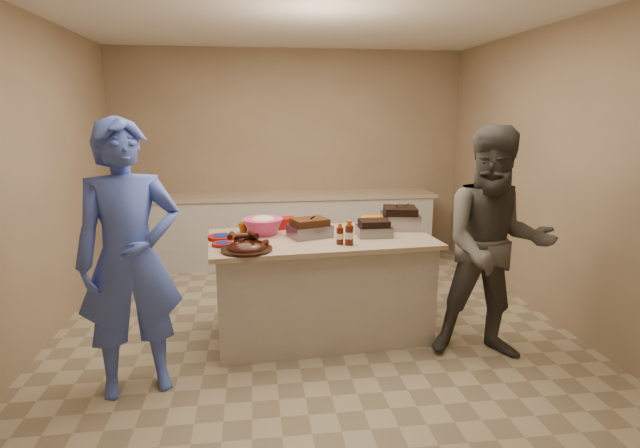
{
  "coord_description": "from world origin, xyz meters",
  "views": [
    {
      "loc": [
        -0.49,
        -4.05,
        1.89
      ],
      "look_at": [
        0.06,
        0.05,
        0.98
      ],
      "focal_mm": 28.0,
      "sensor_mm": 36.0,
      "label": 1
    }
  ],
  "objects": [
    {
      "name": "sausage_plate",
      "position": [
        0.05,
        0.25,
        0.88
      ],
      "size": [
        0.29,
        0.29,
        0.05
      ],
      "primitive_type": "cylinder",
      "rotation": [
        0.0,
        0.0,
        -0.03
      ],
      "color": "silver",
      "rests_on": "island"
    },
    {
      "name": "plastic_cup",
      "position": [
        -0.59,
        0.24,
        0.88
      ],
      "size": [
        0.1,
        0.09,
        0.09
      ],
      "primitive_type": "imported",
      "rotation": [
        0.0,
        0.0,
        0.08
      ],
      "color": "#A85008",
      "rests_on": "island"
    },
    {
      "name": "guest_blue",
      "position": [
        -1.32,
        -0.71,
        0.0
      ],
      "size": [
        1.19,
        2.0,
        0.45
      ],
      "primitive_type": "imported",
      "rotation": [
        0.0,
        0.0,
        0.29
      ],
      "color": "#4662D7",
      "rests_on": "ground"
    },
    {
      "name": "bbq_bottle_a",
      "position": [
        0.18,
        -0.26,
        0.88
      ],
      "size": [
        0.06,
        0.06,
        0.17
      ],
      "primitive_type": "cylinder",
      "rotation": [
        0.0,
        0.0,
        0.08
      ],
      "color": "#40150C",
      "rests_on": "island"
    },
    {
      "name": "basket_stack",
      "position": [
        -0.22,
        0.37,
        0.88
      ],
      "size": [
        0.21,
        0.17,
        0.1
      ],
      "primitive_type": "cube",
      "rotation": [
        0.0,
        0.0,
        0.16
      ],
      "color": "maroon",
      "rests_on": "island"
    },
    {
      "name": "plate_stack_large",
      "position": [
        -0.76,
        0.04,
        0.88
      ],
      "size": [
        0.25,
        0.25,
        0.03
      ],
      "primitive_type": "cylinder",
      "rotation": [
        0.0,
        0.0,
        0.08
      ],
      "color": "maroon",
      "rests_on": "island"
    },
    {
      "name": "coleslaw_bowl",
      "position": [
        -0.42,
        0.15,
        0.88
      ],
      "size": [
        0.37,
        0.37,
        0.24
      ],
      "primitive_type": null,
      "rotation": [
        0.0,
        0.0,
        0.08
      ],
      "color": "#CE3473",
      "rests_on": "island"
    },
    {
      "name": "rib_platter",
      "position": [
        -0.56,
        -0.36,
        0.88
      ],
      "size": [
        0.4,
        0.4,
        0.16
      ],
      "primitive_type": null,
      "rotation": [
        0.0,
        0.0,
        0.02
      ],
      "color": "#3D140C",
      "rests_on": "island"
    },
    {
      "name": "guest_gray",
      "position": [
        1.33,
        -0.57,
        0.0
      ],
      "size": [
        1.29,
        1.97,
        0.69
      ],
      "primitive_type": "imported",
      "rotation": [
        0.0,
        0.0,
        -0.24
      ],
      "color": "#54514B",
      "rests_on": "ground"
    },
    {
      "name": "mac_cheese_dish",
      "position": [
        0.65,
        0.44,
        0.88
      ],
      "size": [
        0.29,
        0.23,
        0.07
      ],
      "primitive_type": "cube",
      "rotation": [
        0.0,
        0.0,
        -0.1
      ],
      "color": "orange",
      "rests_on": "island"
    },
    {
      "name": "island",
      "position": [
        0.06,
        -0.0,
        0.0
      ],
      "size": [
        1.92,
        1.12,
        0.88
      ],
      "primitive_type": null,
      "rotation": [
        0.0,
        0.0,
        0.08
      ],
      "color": "beige",
      "rests_on": "ground"
    },
    {
      "name": "room",
      "position": [
        0.0,
        0.0,
        0.0
      ],
      "size": [
        4.5,
        5.0,
        2.7
      ],
      "primitive_type": null,
      "color": "#977F60",
      "rests_on": "ground"
    },
    {
      "name": "brisket_tray",
      "position": [
        0.51,
        -0.02,
        0.88
      ],
      "size": [
        0.29,
        0.24,
        0.09
      ],
      "primitive_type": "cube",
      "rotation": [
        0.0,
        0.0,
        -0.01
      ],
      "color": "black",
      "rests_on": "island"
    },
    {
      "name": "sauce_bowl",
      "position": [
        -0.0,
        0.21,
        0.88
      ],
      "size": [
        0.14,
        0.05,
        0.13
      ],
      "primitive_type": "imported",
      "rotation": [
        0.0,
        0.0,
        0.08
      ],
      "color": "silver",
      "rests_on": "island"
    },
    {
      "name": "bbq_bottle_b",
      "position": [
        0.25,
        -0.29,
        0.88
      ],
      "size": [
        0.07,
        0.07,
        0.2
      ],
      "primitive_type": "cylinder",
      "rotation": [
        0.0,
        0.0,
        0.08
      ],
      "color": "#40150C",
      "rests_on": "island"
    },
    {
      "name": "plate_stack_small",
      "position": [
        -0.74,
        -0.18,
        0.88
      ],
      "size": [
        0.18,
        0.18,
        0.02
      ],
      "primitive_type": "cylinder",
      "rotation": [
        0.0,
        0.0,
        0.08
      ],
      "color": "maroon",
      "rests_on": "island"
    },
    {
      "name": "roasting_pan",
      "position": [
        0.82,
        0.24,
        0.88
      ],
      "size": [
        0.39,
        0.39,
        0.13
      ],
      "primitive_type": "cube",
      "rotation": [
        0.0,
        0.0,
        -0.17
      ],
      "color": "gray",
      "rests_on": "island"
    },
    {
      "name": "mustard_bottle",
      "position": [
        -0.14,
        0.25,
        0.88
      ],
      "size": [
        0.05,
        0.05,
        0.13
      ],
      "primitive_type": "cylinder",
      "rotation": [
        0.0,
        0.0,
        0.08
      ],
      "color": "gold",
      "rests_on": "island"
    },
    {
      "name": "pulled_pork_tray",
      "position": [
        -0.03,
        0.02,
        0.88
      ],
      "size": [
        0.4,
        0.34,
        0.1
      ],
      "primitive_type": "cube",
      "rotation": [
        0.0,
        0.0,
        0.32
      ],
      "color": "#47230F",
      "rests_on": "island"
    },
    {
      "name": "back_counter",
      "position": [
        0.0,
        2.2,
        0.45
      ],
      "size": [
        3.6,
        0.64,
        0.9
      ],
      "primitive_type": null,
      "color": "beige",
      "rests_on": "ground"
    }
  ]
}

